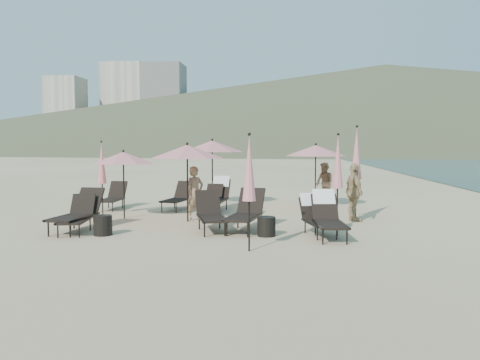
# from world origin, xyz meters

# --- Properties ---
(ground) EXTENTS (800.00, 800.00, 0.00)m
(ground) POSITION_xyz_m (0.00, 0.00, 0.00)
(ground) COLOR #D6BA8C
(ground) RESTS_ON ground
(volcanic_headland) EXTENTS (690.00, 690.00, 55.00)m
(volcanic_headland) POSITION_xyz_m (71.37, 302.62, 26.49)
(volcanic_headland) COLOR brown
(volcanic_headland) RESTS_ON ground
(hotel_skyline) EXTENTS (109.00, 82.00, 55.00)m
(hotel_skyline) POSITION_xyz_m (-93.62, 271.21, 24.18)
(hotel_skyline) COLOR beige
(hotel_skyline) RESTS_ON ground
(lounger_0) EXTENTS (0.83, 1.86, 1.04)m
(lounger_0) POSITION_xyz_m (-4.10, 0.24, 0.49)
(lounger_0) COLOR black
(lounger_0) RESTS_ON ground
(lounger_1) EXTENTS (0.85, 1.65, 0.90)m
(lounger_1) POSITION_xyz_m (-4.02, 0.04, 0.42)
(lounger_1) COLOR black
(lounger_1) RESTS_ON ground
(lounger_2) EXTENTS (1.15, 1.82, 0.98)m
(lounger_2) POSITION_xyz_m (-0.74, 0.61, 0.46)
(lounger_2) COLOR black
(lounger_2) RESTS_ON ground
(lounger_3) EXTENTS (0.97, 1.89, 1.04)m
(lounger_3) POSITION_xyz_m (0.14, 0.72, 0.49)
(lounger_3) COLOR black
(lounger_3) RESTS_ON ground
(lounger_4) EXTENTS (0.95, 1.62, 0.95)m
(lounger_4) POSITION_xyz_m (1.90, 0.51, 0.46)
(lounger_4) COLOR black
(lounger_4) RESTS_ON ground
(lounger_5) EXTENTS (0.81, 1.79, 1.08)m
(lounger_5) POSITION_xyz_m (2.15, 0.13, 0.52)
(lounger_5) COLOR black
(lounger_5) RESTS_ON ground
(lounger_6) EXTENTS (0.66, 1.62, 0.92)m
(lounger_6) POSITION_xyz_m (-4.82, 4.39, 0.43)
(lounger_6) COLOR black
(lounger_6) RESTS_ON ground
(lounger_7) EXTENTS (0.88, 1.71, 0.94)m
(lounger_7) POSITION_xyz_m (-2.56, 4.52, 0.44)
(lounger_7) COLOR black
(lounger_7) RESTS_ON ground
(lounger_8) EXTENTS (0.76, 1.84, 1.12)m
(lounger_8) POSITION_xyz_m (-1.20, 4.55, 0.54)
(lounger_8) COLOR black
(lounger_8) RESTS_ON ground
(lounger_9) EXTENTS (0.65, 1.53, 0.86)m
(lounger_9) POSITION_xyz_m (-1.37, 4.30, 0.40)
(lounger_9) COLOR black
(lounger_9) RESTS_ON ground
(umbrella_open_0) EXTENTS (1.90, 1.90, 2.05)m
(umbrella_open_0) POSITION_xyz_m (-3.67, 2.37, 1.81)
(umbrella_open_0) COLOR black
(umbrella_open_0) RESTS_ON ground
(umbrella_open_1) EXTENTS (2.10, 2.10, 2.26)m
(umbrella_open_1) POSITION_xyz_m (-1.66, 2.03, 2.00)
(umbrella_open_1) COLOR black
(umbrella_open_1) RESTS_ON ground
(umbrella_open_2) EXTENTS (2.27, 2.27, 2.44)m
(umbrella_open_2) POSITION_xyz_m (-1.58, 5.71, 2.16)
(umbrella_open_2) COLOR black
(umbrella_open_2) RESTS_ON ground
(umbrella_open_3) EXTENTS (2.11, 2.11, 2.27)m
(umbrella_open_3) POSITION_xyz_m (2.11, 5.49, 2.01)
(umbrella_open_3) COLOR black
(umbrella_open_3) RESTS_ON ground
(umbrella_closed_0) EXTENTS (0.28, 0.28, 2.42)m
(umbrella_closed_0) POSITION_xyz_m (0.44, -1.61, 1.68)
(umbrella_closed_0) COLOR black
(umbrella_closed_0) RESTS_ON ground
(umbrella_closed_1) EXTENTS (0.32, 0.32, 2.77)m
(umbrella_closed_1) POSITION_xyz_m (3.18, 3.00, 1.93)
(umbrella_closed_1) COLOR black
(umbrella_closed_1) RESTS_ON ground
(umbrella_closed_2) EXTENTS (0.27, 0.27, 2.33)m
(umbrella_closed_2) POSITION_xyz_m (-4.57, 2.90, 1.62)
(umbrella_closed_2) COLOR black
(umbrella_closed_2) RESTS_ON ground
(umbrella_closed_3) EXTENTS (0.29, 0.29, 2.49)m
(umbrella_closed_3) POSITION_xyz_m (2.48, 1.27, 1.73)
(umbrella_closed_3) COLOR black
(umbrella_closed_3) RESTS_ON ground
(side_table_0) EXTENTS (0.44, 0.44, 0.48)m
(side_table_0) POSITION_xyz_m (-3.23, -0.27, 0.24)
(side_table_0) COLOR black
(side_table_0) RESTS_ON ground
(side_table_1) EXTENTS (0.44, 0.44, 0.47)m
(side_table_1) POSITION_xyz_m (0.70, 0.06, 0.23)
(side_table_1) COLOR black
(side_table_1) RESTS_ON ground
(beachgoer_a) EXTENTS (0.66, 0.68, 1.57)m
(beachgoer_a) POSITION_xyz_m (-1.50, 2.31, 0.78)
(beachgoer_a) COLOR #9D7555
(beachgoer_a) RESTS_ON ground
(beachgoer_b) EXTENTS (0.90, 0.95, 1.56)m
(beachgoer_b) POSITION_xyz_m (2.52, 6.87, 0.78)
(beachgoer_b) COLOR #956A4D
(beachgoer_b) RESTS_ON ground
(beachgoer_c) EXTENTS (0.68, 1.05, 1.67)m
(beachgoer_c) POSITION_xyz_m (3.07, 2.58, 0.83)
(beachgoer_c) COLOR tan
(beachgoer_c) RESTS_ON ground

